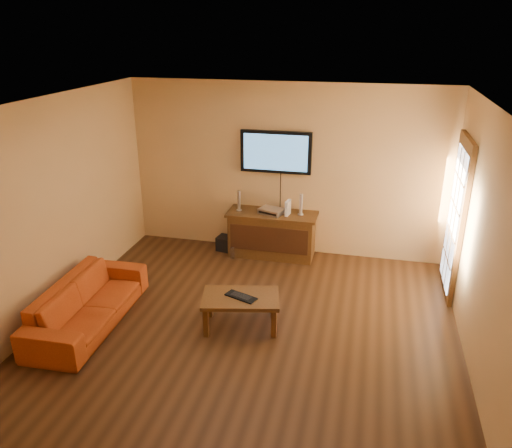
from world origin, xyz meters
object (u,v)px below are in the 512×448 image
(coffee_table, at_px, (241,301))
(bottle, at_px, (232,253))
(subwoofer, at_px, (225,243))
(keyboard, at_px, (241,297))
(av_receiver, at_px, (272,211))
(speaker_right, at_px, (301,205))
(television, at_px, (276,152))
(sofa, at_px, (87,296))
(game_console, at_px, (288,208))
(media_console, at_px, (272,234))
(speaker_left, at_px, (239,202))

(coffee_table, relative_size, bottle, 5.13)
(subwoofer, bearing_deg, keyboard, -57.97)
(bottle, bearing_deg, av_receiver, 23.18)
(coffee_table, height_order, speaker_right, speaker_right)
(television, distance_m, sofa, 3.48)
(game_console, xyz_separation_m, subwoofer, (-1.04, 0.04, -0.72))
(speaker_right, bearing_deg, keyboard, -100.18)
(game_console, height_order, subwoofer, game_console)
(speaker_right, relative_size, keyboard, 0.81)
(media_console, distance_m, coffee_table, 2.11)
(subwoofer, distance_m, bottle, 0.35)
(sofa, bearing_deg, television, -35.83)
(media_console, height_order, coffee_table, media_console)
(media_console, xyz_separation_m, keyboard, (0.06, -2.13, 0.07))
(media_console, bearing_deg, sofa, -126.36)
(media_console, distance_m, television, 1.30)
(media_console, relative_size, speaker_right, 4.19)
(keyboard, bearing_deg, speaker_left, 105.61)
(speaker_right, xyz_separation_m, av_receiver, (-0.45, -0.05, -0.11))
(coffee_table, relative_size, speaker_left, 3.14)
(av_receiver, bearing_deg, keyboard, -69.69)
(speaker_right, distance_m, keyboard, 2.24)
(subwoofer, relative_size, keyboard, 0.56)
(sofa, relative_size, keyboard, 4.58)
(media_console, bearing_deg, television, 90.00)
(coffee_table, relative_size, sofa, 0.53)
(av_receiver, bearing_deg, coffee_table, -69.94)
(speaker_left, bearing_deg, television, 23.42)
(subwoofer, bearing_deg, coffee_table, -58.03)
(television, distance_m, coffee_table, 2.67)
(coffee_table, bearing_deg, game_console, 84.40)
(av_receiver, distance_m, keyboard, 2.14)
(television, bearing_deg, speaker_left, -156.58)
(television, relative_size, speaker_right, 3.29)
(coffee_table, bearing_deg, media_console, 91.31)
(speaker_right, distance_m, bottle, 1.33)
(speaker_left, bearing_deg, subwoofer, 175.66)
(coffee_table, relative_size, game_console, 4.37)
(television, height_order, speaker_left, television)
(av_receiver, bearing_deg, television, 107.28)
(television, height_order, av_receiver, television)
(keyboard, bearing_deg, coffee_table, 117.88)
(speaker_right, xyz_separation_m, bottle, (-1.03, -0.30, -0.78))
(game_console, distance_m, keyboard, 2.15)
(coffee_table, height_order, bottle, coffee_table)
(sofa, xyz_separation_m, subwoofer, (1.02, 2.48, -0.26))
(sofa, distance_m, speaker_left, 2.81)
(sofa, height_order, speaker_left, speaker_left)
(media_console, xyz_separation_m, coffee_table, (0.05, -2.11, -0.00))
(sofa, xyz_separation_m, speaker_left, (1.28, 2.46, 0.50))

